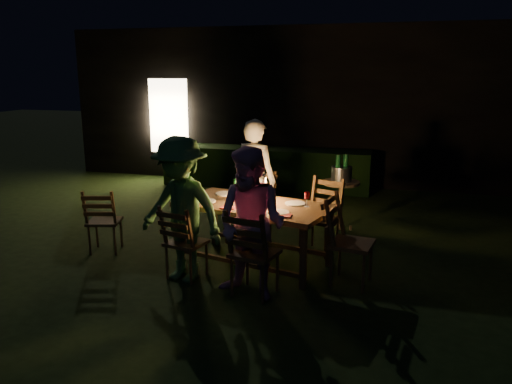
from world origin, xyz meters
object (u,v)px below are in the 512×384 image
(chair_end, at_px, (349,257))
(bottle_bucket_a, at_px, (338,171))
(side_table, at_px, (341,187))
(ice_bucket, at_px, (341,174))
(chair_near_left, at_px, (186,255))
(chair_near_right, at_px, (254,268))
(person_house_side, at_px, (255,180))
(bottle_table, at_px, (236,190))
(chair_far_left, at_px, (253,219))
(bottle_bucket_b, at_px, (345,170))
(person_opp_left, at_px, (181,210))
(chair_spare, at_px, (105,232))
(person_opp_right, at_px, (251,224))
(dining_table, at_px, (253,209))
(lantern, at_px, (259,190))
(chair_far_right, at_px, (320,230))

(chair_end, height_order, bottle_bucket_a, bottle_bucket_a)
(side_table, distance_m, ice_bucket, 0.20)
(chair_near_left, bearing_deg, chair_near_right, -1.63)
(person_house_side, distance_m, bottle_table, 0.85)
(chair_far_left, distance_m, bottle_bucket_b, 1.55)
(chair_end, distance_m, ice_bucket, 2.05)
(ice_bucket, bearing_deg, person_opp_left, -123.07)
(chair_near_right, height_order, chair_spare, chair_near_right)
(person_opp_right, relative_size, bottle_bucket_b, 4.97)
(dining_table, height_order, side_table, dining_table)
(person_house_side, bearing_deg, lantern, 123.00)
(lantern, height_order, bottle_bucket_a, lantern)
(chair_far_left, distance_m, ice_bucket, 1.48)
(person_opp_right, bearing_deg, chair_near_left, 176.75)
(person_opp_right, xyz_separation_m, lantern, (-0.17, 0.94, 0.13))
(person_house_side, height_order, person_opp_left, person_house_side)
(bottle_bucket_b, bearing_deg, chair_end, -82.57)
(chair_far_left, height_order, person_opp_left, person_opp_left)
(side_table, bearing_deg, bottle_bucket_a, -141.34)
(bottle_bucket_a, bearing_deg, chair_near_left, -122.98)
(chair_near_left, distance_m, ice_bucket, 2.79)
(bottle_bucket_b, bearing_deg, chair_far_left, -144.56)
(dining_table, relative_size, bottle_bucket_b, 6.28)
(chair_near_left, distance_m, person_house_side, 1.69)
(person_opp_left, xyz_separation_m, side_table, (1.52, 2.33, -0.17))
(dining_table, relative_size, lantern, 5.74)
(chair_near_left, relative_size, bottle_table, 3.26)
(chair_far_left, xyz_separation_m, side_table, (1.12, 0.79, 0.35))
(chair_near_right, bearing_deg, person_opp_right, -92.84)
(person_opp_right, height_order, side_table, person_opp_right)
(chair_far_left, height_order, person_opp_right, person_opp_right)
(person_opp_right, distance_m, ice_bucket, 2.64)
(person_opp_left, relative_size, bottle_bucket_b, 5.12)
(dining_table, height_order, bottle_bucket_a, bottle_bucket_a)
(chair_end, relative_size, ice_bucket, 3.44)
(chair_spare, relative_size, person_opp_left, 0.55)
(bottle_table, bearing_deg, chair_spare, -173.87)
(chair_spare, bearing_deg, ice_bucket, 16.25)
(side_table, bearing_deg, person_house_side, -146.15)
(chair_end, distance_m, person_opp_left, 1.93)
(lantern, relative_size, bottle_bucket_b, 1.09)
(person_opp_right, height_order, lantern, person_opp_right)
(chair_near_left, relative_size, chair_near_right, 0.91)
(chair_near_right, relative_size, person_opp_right, 0.63)
(person_opp_left, relative_size, bottle_bucket_a, 5.12)
(person_opp_right, distance_m, bottle_table, 1.08)
(chair_near_left, bearing_deg, chair_end, 23.04)
(chair_end, bearing_deg, ice_bucket, -162.28)
(chair_near_right, bearing_deg, chair_far_right, 84.25)
(chair_near_left, relative_size, chair_end, 0.88)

